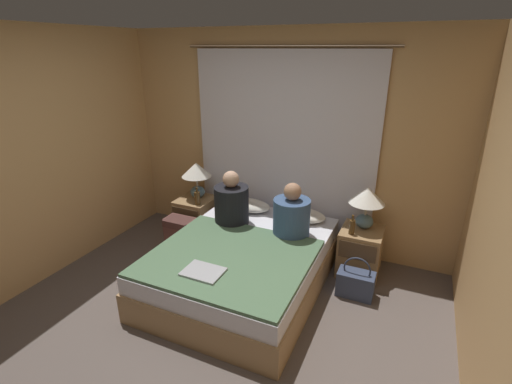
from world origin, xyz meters
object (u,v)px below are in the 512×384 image
(backpack_on_floor, at_px, (181,233))
(handbag_on_floor, at_px, (356,283))
(nightstand_right, at_px, (360,251))
(lamp_right, at_px, (367,200))
(pillow_right, at_px, (300,215))
(person_left_in_bed, at_px, (232,203))
(person_right_in_bed, at_px, (292,215))
(bed, at_px, (244,265))
(beer_bottle_on_right_stand, at_px, (352,227))
(pillow_left, at_px, (247,205))
(lamp_left, at_px, (197,174))
(laptop_on_bed, at_px, (203,272))
(beer_bottle_on_left_stand, at_px, (197,198))
(nightstand_left, at_px, (196,217))

(backpack_on_floor, xyz_separation_m, handbag_on_floor, (2.05, -0.01, -0.10))
(nightstand_right, height_order, lamp_right, lamp_right)
(lamp_right, bearing_deg, pillow_right, -179.36)
(person_left_in_bed, bearing_deg, person_right_in_bed, 0.00)
(bed, relative_size, nightstand_right, 3.82)
(beer_bottle_on_right_stand, bearing_deg, pillow_left, 171.56)
(lamp_left, relative_size, pillow_right, 0.79)
(lamp_left, height_order, person_left_in_bed, person_left_in_bed)
(person_right_in_bed, distance_m, laptop_on_bed, 1.11)
(lamp_left, xyz_separation_m, backpack_on_floor, (0.05, -0.48, -0.59))
(pillow_left, relative_size, pillow_right, 1.00)
(handbag_on_floor, bearing_deg, lamp_right, 94.78)
(beer_bottle_on_left_stand, distance_m, handbag_on_floor, 2.05)
(backpack_on_floor, bearing_deg, lamp_right, 13.32)
(nightstand_right, distance_m, person_right_in_bed, 0.86)
(bed, bearing_deg, handbag_on_floor, 15.27)
(laptop_on_bed, bearing_deg, backpack_on_floor, 134.34)
(beer_bottle_on_left_stand, bearing_deg, backpack_on_floor, -105.01)
(nightstand_right, relative_size, pillow_right, 0.89)
(nightstand_left, distance_m, beer_bottle_on_left_stand, 0.38)
(pillow_right, relative_size, person_left_in_bed, 0.95)
(nightstand_right, xyz_separation_m, laptop_on_bed, (-1.10, -1.34, 0.25))
(pillow_left, xyz_separation_m, beer_bottle_on_left_stand, (-0.58, -0.19, 0.07))
(lamp_right, relative_size, laptop_on_bed, 1.34)
(nightstand_left, height_order, pillow_right, pillow_right)
(nightstand_right, bearing_deg, laptop_on_bed, -129.51)
(backpack_on_floor, bearing_deg, bed, -17.00)
(handbag_on_floor, bearing_deg, laptop_on_bed, -141.22)
(nightstand_right, height_order, pillow_right, pillow_right)
(lamp_right, bearing_deg, person_left_in_bed, -163.94)
(pillow_right, bearing_deg, person_left_in_bed, -149.96)
(beer_bottle_on_right_stand, bearing_deg, handbag_on_floor, -65.36)
(pillow_right, distance_m, laptop_on_bed, 1.45)
(pillow_left, bearing_deg, laptop_on_bed, -79.65)
(person_left_in_bed, bearing_deg, beer_bottle_on_right_stand, 8.79)
(bed, height_order, lamp_left, lamp_left)
(nightstand_right, relative_size, backpack_on_floor, 1.20)
(nightstand_right, distance_m, lamp_left, 2.13)
(bed, xyz_separation_m, person_right_in_bed, (0.36, 0.38, 0.46))
(laptop_on_bed, bearing_deg, lamp_left, 124.15)
(person_right_in_bed, bearing_deg, handbag_on_floor, -7.39)
(nightstand_left, distance_m, laptop_on_bed, 1.66)
(nightstand_left, distance_m, person_left_in_bed, 0.89)
(person_left_in_bed, xyz_separation_m, backpack_on_floor, (-0.65, -0.08, -0.47))
(beer_bottle_on_left_stand, distance_m, backpack_on_floor, 0.46)
(nightstand_right, xyz_separation_m, lamp_right, (0.00, 0.07, 0.57))
(lamp_left, xyz_separation_m, handbag_on_floor, (2.10, -0.48, -0.69))
(person_left_in_bed, distance_m, beer_bottle_on_right_stand, 1.29)
(person_left_in_bed, height_order, beer_bottle_on_left_stand, person_left_in_bed)
(pillow_right, height_order, beer_bottle_on_left_stand, beer_bottle_on_left_stand)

